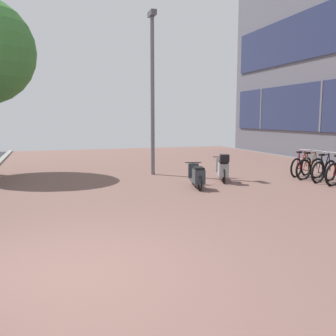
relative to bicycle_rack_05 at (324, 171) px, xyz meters
The scene contains 7 objects.
ground 8.35m from the bicycle_rack_05, 144.48° to the right, with size 21.00×40.00×0.13m.
bicycle_rack_05 is the anchor object (origin of this frame).
bicycle_rack_06 0.62m from the bicycle_rack_05, 93.03° to the left, with size 1.40×0.48×1.01m.
bicycle_rack_07 1.24m from the bicycle_rack_05, 85.93° to the left, with size 1.29×0.58×0.97m.
scooter_near 3.29m from the bicycle_rack_05, 160.35° to the left, with size 0.88×1.66×0.95m.
scooter_mid 4.36m from the bicycle_rack_05, behind, with size 0.65×1.61×0.72m.
lamp_post 6.50m from the bicycle_rack_05, 145.96° to the left, with size 0.20×0.52×5.75m.
Camera 1 is at (-0.35, -4.76, 2.04)m, focal length 39.40 mm.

